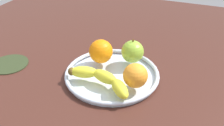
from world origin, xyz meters
TOP-DOWN VIEW (x-y plane):
  - ground_plane at (0.00, 0.00)cm, footprint 153.50×153.50cm
  - fruit_bowl at (0.00, 0.00)cm, footprint 28.09×28.09cm
  - banana at (0.62, 6.51)cm, footprint 20.71×10.04cm
  - apple at (-3.76, -7.64)cm, footprint 7.01×7.01cm
  - orange_center at (-8.27, 3.99)cm, footprint 6.71×6.71cm
  - orange_front_right at (5.24, -3.89)cm, footprint 7.37×7.37cm
  - ambient_coaster at (33.25, 6.14)cm, footprint 11.93×11.93cm

SIDE VIEW (x-z plane):
  - ground_plane at x=0.00cm, z-range -4.00..0.00cm
  - ambient_coaster at x=33.25cm, z-range 0.00..0.60cm
  - fruit_bowl at x=0.00cm, z-range 0.02..1.82cm
  - banana at x=0.62cm, z-range 1.80..5.17cm
  - orange_center at x=-8.27cm, z-range 1.80..8.51cm
  - apple at x=-3.76cm, z-range 1.40..9.21cm
  - orange_front_right at x=5.24cm, z-range 1.80..9.17cm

